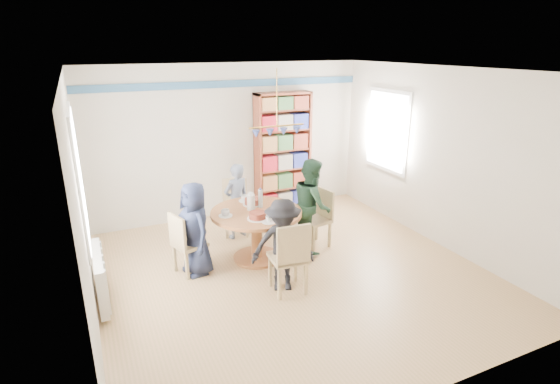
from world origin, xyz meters
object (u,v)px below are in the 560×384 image
chair_right (319,215)px  person_left (195,229)px  chair_far (235,204)px  person_right (312,205)px  bookshelf (283,153)px  dining_table (256,224)px  chair_left (185,241)px  chair_near (290,255)px  person_far (237,201)px  radiator (100,277)px  person_near (283,245)px

chair_right → person_left: 1.95m
chair_right → chair_far: chair_far is taller
chair_far → person_right: person_right is taller
person_right → bookshelf: 1.84m
dining_table → person_right: 0.90m
dining_table → chair_left: (-1.04, 0.00, -0.07)m
chair_right → person_left: bearing=-178.0°
dining_table → person_right: person_right is taller
person_right → chair_near: bearing=158.5°
person_far → person_right: bearing=119.9°
chair_near → person_left: size_ratio=0.75×
bookshelf → person_right: bearing=-101.1°
chair_left → chair_far: chair_far is taller
radiator → bookshelf: bookshelf is taller
person_right → person_left: bearing=108.7°
person_left → bookshelf: size_ratio=0.59×
chair_right → chair_near: 1.50m
person_right → person_far: (-0.89, 0.86, -0.09)m
chair_right → person_left: (-1.95, -0.07, 0.15)m
dining_table → bookshelf: (1.24, 1.76, 0.52)m
chair_near → person_far: 1.90m
dining_table → chair_far: bearing=87.8°
person_far → chair_left: bearing=23.1°
radiator → chair_right: (3.19, 0.33, 0.14)m
chair_near → dining_table: bearing=91.4°
person_near → person_right: bearing=64.7°
chair_left → chair_far: (1.08, 1.03, 0.02)m
person_far → person_near: 1.75m
chair_right → person_right: (-0.17, -0.06, 0.21)m
chair_near → person_right: bearing=50.2°
radiator → person_right: size_ratio=0.71×
chair_left → person_near: 1.38m
chair_near → bookshelf: 3.10m
chair_far → bookshelf: size_ratio=0.42×
chair_left → person_far: (1.04, 0.85, 0.13)m
chair_right → person_right: bearing=-161.4°
chair_near → person_left: bearing=131.8°
dining_table → person_left: bearing=-178.5°
dining_table → bookshelf: size_ratio=0.59×
person_left → person_near: size_ratio=1.06×
dining_table → chair_far: chair_far is taller
chair_far → person_right: size_ratio=0.64×
radiator → chair_left: size_ratio=1.14×
chair_right → person_right: person_right is taller
radiator → person_near: (2.12, -0.62, 0.26)m
radiator → bookshelf: bearing=31.2°
chair_left → chair_right: bearing=1.1°
radiator → person_near: 2.23m
chair_near → person_right: 1.36m
radiator → person_left: size_ratio=0.77×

